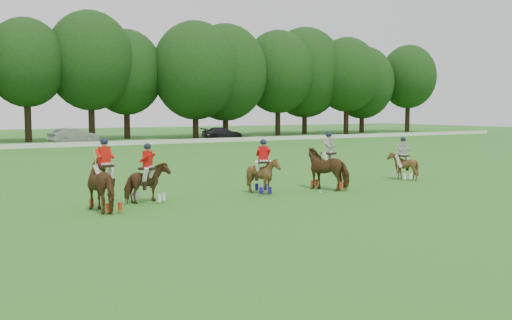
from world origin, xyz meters
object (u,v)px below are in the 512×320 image
car_right (222,133)px  polo_stripe_b (403,165)px  car_mid (73,136)px  polo_ball (320,192)px  polo_red_a (105,184)px  polo_stripe_a (328,168)px  polo_red_b (148,182)px  polo_red_c (263,175)px

car_right → polo_stripe_b: (-9.47, -37.70, 0.04)m
car_mid → polo_ball: (0.89, -39.35, -0.75)m
car_right → polo_red_a: bearing=153.2°
car_right → polo_stripe_b: 38.87m
polo_stripe_a → car_right: bearing=69.2°
car_right → polo_red_b: (-22.54, -38.01, 0.08)m
car_mid → polo_red_b: size_ratio=2.19×
car_mid → car_right: 16.58m
car_right → polo_red_b: polo_red_b is taller
car_mid → polo_red_b: 38.47m
polo_red_a → car_mid: bearing=78.7°
polo_red_c → polo_red_b: bearing=176.3°
car_mid → car_right: size_ratio=1.01×
polo_red_b → polo_red_c: (4.75, -0.31, 0.02)m
car_mid → polo_stripe_b: (7.11, -37.70, -0.06)m
car_mid → polo_red_a: 39.68m
polo_red_c → car_right: bearing=65.1°
polo_red_a → polo_red_b: (1.83, 0.90, -0.14)m
polo_stripe_b → polo_ball: 6.47m
polo_red_a → polo_stripe_b: size_ratio=1.17×
car_mid → car_right: (16.58, 0.00, -0.10)m
polo_red_c → polo_stripe_b: polo_red_c is taller
polo_red_c → polo_stripe_a: polo_stripe_a is taller
polo_stripe_a → polo_stripe_b: 5.28m
polo_red_b → polo_stripe_a: bearing=-4.0°
car_mid → polo_stripe_a: size_ratio=1.94×
car_right → polo_stripe_a: (-14.68, -38.56, 0.22)m
polo_red_a → polo_stripe_b: (14.89, 1.21, -0.17)m
car_right → polo_stripe_b: size_ratio=2.27×
car_mid → polo_ball: car_mid is taller
polo_red_a → polo_ball: (8.67, -0.45, -0.86)m
polo_red_b → polo_ball: size_ratio=24.29×
polo_red_a → polo_stripe_a: size_ratio=1.00×
polo_red_b → polo_ball: 7.01m
polo_stripe_b → polo_ball: bearing=-165.1°
polo_red_c → polo_stripe_b: 8.33m
polo_red_c → polo_ball: (2.09, -1.04, -0.74)m
car_mid → polo_stripe_a: bearing=167.2°
car_mid → polo_stripe_a: 38.61m
car_mid → polo_red_a: (-7.78, -38.91, 0.12)m
polo_red_c → polo_stripe_b: bearing=4.2°
polo_stripe_b → polo_ball: (-6.22, -1.65, -0.69)m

